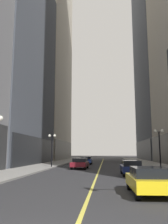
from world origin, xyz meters
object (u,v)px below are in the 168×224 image
car_navy (131,167)px  street_lamp_right_mid (159,140)px  car_maroon (80,163)px  car_blue (86,160)px  street_lamp_left_far (52,143)px  car_yellow (150,180)px

car_navy → street_lamp_right_mid: bearing=46.1°
car_navy → car_maroon: 9.68m
car_navy → car_blue: same height
car_maroon → street_lamp_right_mid: (8.82, -4.50, 2.54)m
car_blue → car_navy: bearing=-73.5°
car_blue → street_lamp_right_mid: street_lamp_right_mid is taller
car_maroon → street_lamp_left_far: (-3.98, 1.66, 2.54)m
car_navy → street_lamp_left_far: street_lamp_left_far is taller
car_maroon → street_lamp_left_far: bearing=157.3°
car_maroon → street_lamp_right_mid: 10.22m
car_yellow → car_blue: 29.30m
car_maroon → car_navy: bearing=-55.5°
car_yellow → car_maroon: same height
car_yellow → car_maroon: bearing=106.8°
car_yellow → street_lamp_left_far: 21.79m
car_blue → street_lamp_left_far: (-3.86, -9.27, 2.54)m
car_yellow → car_navy: size_ratio=1.01×
street_lamp_left_far → street_lamp_right_mid: same height
car_maroon → street_lamp_left_far: 5.00m
car_blue → street_lamp_right_mid: bearing=-59.9°
street_lamp_left_far → street_lamp_right_mid: size_ratio=1.00×
car_yellow → car_maroon: (-5.38, 17.85, -0.00)m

